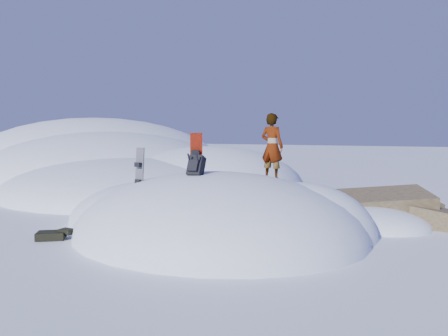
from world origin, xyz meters
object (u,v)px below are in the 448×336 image
at_px(snowboard_dark, 139,175).
at_px(snowboard_red, 196,165).
at_px(person, 272,147).
at_px(backpack, 196,166).

bearing_deg(snowboard_dark, snowboard_red, 40.61).
distance_m(snowboard_red, person, 1.90).
bearing_deg(person, backpack, 60.68).
bearing_deg(snowboard_red, person, 5.14).
bearing_deg(snowboard_red, backpack, -87.17).
relative_size(backpack, person, 0.35).
xyz_separation_m(snowboard_red, person, (1.65, 0.84, 0.43)).
xyz_separation_m(snowboard_red, snowboard_dark, (-1.21, -0.62, -0.24)).
height_order(snowboard_red, snowboard_dark, snowboard_red).
distance_m(snowboard_dark, backpack, 1.50).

